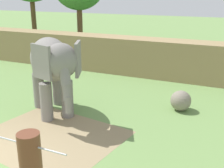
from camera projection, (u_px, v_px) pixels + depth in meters
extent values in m
cube|color=#937F5B|center=(50.00, 137.00, 10.50)|extent=(5.45, 4.81, 0.01)
cube|color=#997F56|center=(124.00, 55.00, 18.73)|extent=(36.00, 1.80, 2.30)
cylinder|color=gray|center=(67.00, 99.00, 12.00)|extent=(0.50, 0.50, 1.58)
cylinder|color=gray|center=(46.00, 102.00, 11.66)|extent=(0.50, 0.50, 1.58)
cylinder|color=gray|center=(58.00, 88.00, 13.41)|extent=(0.50, 0.50, 1.58)
cylinder|color=gray|center=(39.00, 90.00, 13.07)|extent=(0.50, 0.50, 1.58)
ellipsoid|color=gray|center=(50.00, 59.00, 12.06)|extent=(3.26, 3.13, 1.81)
ellipsoid|color=gray|center=(61.00, 61.00, 10.36)|extent=(1.66, 1.67, 1.31)
cube|color=gray|center=(78.00, 59.00, 10.72)|extent=(0.52, 0.98, 1.25)
cube|color=gray|center=(41.00, 62.00, 10.19)|extent=(1.01, 0.39, 1.25)
cylinder|color=gray|center=(65.00, 77.00, 10.08)|extent=(0.66, 0.64, 0.71)
cylinder|color=gray|center=(67.00, 91.00, 10.11)|extent=(0.50, 0.49, 0.66)
cylinder|color=gray|center=(68.00, 105.00, 10.17)|extent=(0.33, 0.33, 0.62)
cylinder|color=gray|center=(43.00, 54.00, 13.52)|extent=(0.33, 0.31, 0.90)
sphere|color=gray|center=(181.00, 101.00, 12.74)|extent=(0.91, 0.91, 0.91)
cylinder|color=gray|center=(46.00, 71.00, 18.70)|extent=(1.10, 1.10, 0.35)
cylinder|color=#38607A|center=(46.00, 68.00, 18.66)|extent=(1.01, 1.01, 0.02)
cylinder|color=brown|center=(34.00, 22.00, 26.83)|extent=(0.44, 0.44, 4.80)
cylinder|color=brown|center=(80.00, 31.00, 23.54)|extent=(0.44, 0.44, 4.09)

